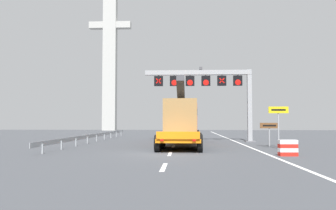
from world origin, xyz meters
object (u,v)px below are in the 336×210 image
object	(u,v)px
exit_sign_yellow	(278,117)
crash_barrier_striped	(288,148)
bridge_pylon_distant	(110,44)
tourist_info_sign_brown	(269,128)
heavy_haul_truck_orange	(182,121)
overhead_lane_gantry	(212,84)

from	to	relation	value
exit_sign_yellow	crash_barrier_striped	bearing A→B (deg)	-99.51
crash_barrier_striped	bridge_pylon_distant	bearing A→B (deg)	112.66
exit_sign_yellow	tourist_info_sign_brown	bearing A→B (deg)	90.73
heavy_haul_truck_orange	exit_sign_yellow	xyz separation A→B (m)	(6.79, -4.61, 0.22)
exit_sign_yellow	heavy_haul_truck_orange	bearing A→B (deg)	145.79
exit_sign_yellow	crash_barrier_striped	size ratio (longest dim) A/B	2.92
tourist_info_sign_brown	bridge_pylon_distant	bearing A→B (deg)	116.61
tourist_info_sign_brown	crash_barrier_striped	world-z (taller)	tourist_info_sign_brown
tourist_info_sign_brown	crash_barrier_striped	xyz separation A→B (m)	(-0.76, -7.24, -0.94)
overhead_lane_gantry	tourist_info_sign_brown	bearing A→B (deg)	-56.77
heavy_haul_truck_orange	tourist_info_sign_brown	xyz separation A→B (m)	(6.76, -2.12, -0.60)
overhead_lane_gantry	crash_barrier_striped	xyz separation A→B (m)	(3.20, -13.29, -5.09)
exit_sign_yellow	bridge_pylon_distant	size ratio (longest dim) A/B	0.08
heavy_haul_truck_orange	overhead_lane_gantry	bearing A→B (deg)	54.58
overhead_lane_gantry	crash_barrier_striped	distance (m)	14.59
overhead_lane_gantry	heavy_haul_truck_orange	size ratio (longest dim) A/B	0.74
overhead_lane_gantry	tourist_info_sign_brown	size ratio (longest dim) A/B	5.73
exit_sign_yellow	tourist_info_sign_brown	world-z (taller)	exit_sign_yellow
heavy_haul_truck_orange	bridge_pylon_distant	bearing A→B (deg)	110.27
overhead_lane_gantry	tourist_info_sign_brown	distance (m)	8.34
heavy_haul_truck_orange	crash_barrier_striped	size ratio (longest dim) A/B	13.83
crash_barrier_striped	tourist_info_sign_brown	bearing A→B (deg)	83.98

